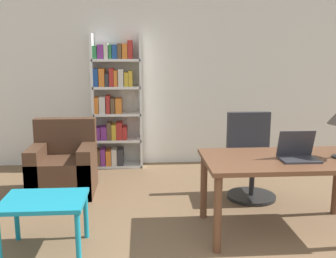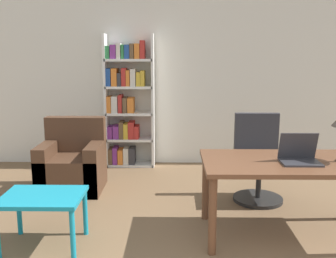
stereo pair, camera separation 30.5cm
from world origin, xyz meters
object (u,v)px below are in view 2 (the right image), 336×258
Objects in this scene: laptop at (299,156)px; office_chair at (258,162)px; desk at (286,171)px; side_table_blue at (43,202)px; bookshelf at (126,103)px; armchair at (73,166)px.

office_chair reaches higher than laptop.
desk is 4.50× the size of laptop.
desk is 2.20× the size of side_table_blue.
desk is at bearing -53.10° from bookshelf.
laptop is at bearing -28.63° from armchair.
side_table_blue is (-2.25, -0.19, -0.37)m from laptop.
bookshelf reaches higher than armchair.
desk is at bearing 6.39° from side_table_blue.
bookshelf reaches higher than office_chair.
armchair is at bearing 151.49° from desk.
laptop is at bearing -52.35° from bookshelf.
laptop is at bearing 4.75° from side_table_blue.
bookshelf reaches higher than side_table_blue.
side_table_blue is 1.49m from armchair.
side_table_blue is at bearing -85.36° from armchair.
armchair is (-2.37, 1.29, -0.48)m from laptop.
office_chair is 2.42m from side_table_blue.
desk is 1.54× the size of office_chair.
bookshelf is (-1.81, 2.35, 0.17)m from laptop.
laptop reaches higher than desk.
armchair reaches higher than side_table_blue.
bookshelf is (-1.67, 1.35, 0.50)m from office_chair.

